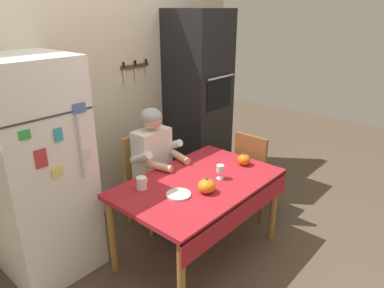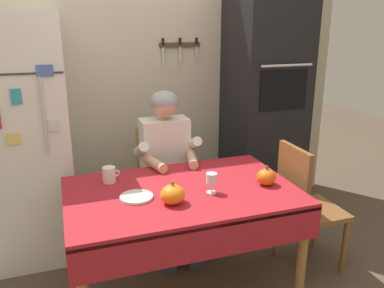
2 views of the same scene
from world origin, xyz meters
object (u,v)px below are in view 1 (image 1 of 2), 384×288
Objects in this scene: pumpkin_large at (244,160)px; refrigerator at (38,172)px; dining_table at (201,191)px; chair_behind_person at (145,176)px; wall_oven at (198,103)px; seated_person at (157,160)px; pumpkin_medium at (207,186)px; wine_glass at (220,169)px; chair_right_side at (254,171)px; coffee_mug at (142,183)px; serving_tray at (179,195)px.

refrigerator is at bearing 146.86° from pumpkin_large.
dining_table is 1.51× the size of chair_behind_person.
refrigerator is 0.86× the size of wall_oven.
seated_person is 0.77m from pumpkin_medium.
refrigerator is 14.29× the size of wine_glass.
pumpkin_large is (1.48, -0.97, -0.11)m from refrigerator.
seated_person reaches higher than pumpkin_large.
chair_right_side is 8.41× the size of coffee_mug.
dining_table is 1.51× the size of chair_right_side.
seated_person is 1.34× the size of chair_right_side.
pumpkin_medium is (-0.10, -0.15, 0.14)m from dining_table.
chair_behind_person is at bearing -5.06° from refrigerator.
chair_behind_person is 0.29m from seated_person.
coffee_mug is 1.00m from pumpkin_large.
wall_oven is 1.36m from wine_glass.
wall_oven is 18.99× the size of coffee_mug.
refrigerator is 1.34m from pumpkin_medium.
refrigerator reaches higher than wine_glass.
chair_behind_person is 0.91m from serving_tray.
pumpkin_large reaches higher than coffee_mug.
coffee_mug is at bearing -132.88° from chair_behind_person.
coffee_mug is 0.32m from serving_tray.
chair_behind_person is (1.02, -0.09, -0.39)m from refrigerator.
chair_right_side is (-0.15, -0.90, -0.54)m from wall_oven.
refrigerator is 1.10m from chair_behind_person.
pumpkin_large is at bearing -8.83° from dining_table.
pumpkin_large is at bearing -62.41° from chair_behind_person.
chair_right_side is 0.81m from wine_glass.
serving_tray is at bearing -144.93° from wall_oven.
coffee_mug is (0.55, -0.60, -0.11)m from refrigerator.
pumpkin_large is at bearing 5.92° from pumpkin_medium.
pumpkin_large is (-0.37, -0.10, 0.28)m from chair_right_side.
dining_table is at bearing 151.76° from wine_glass.
dining_table is at bearing -35.17° from coffee_mug.
seated_person is (0.07, 0.60, 0.08)m from dining_table.
dining_table is 0.55m from pumpkin_large.
chair_right_side is (0.83, -0.59, -0.23)m from seated_person.
refrigerator reaches higher than serving_tray.
pumpkin_large is (0.46, -0.87, 0.28)m from chair_behind_person.
seated_person is at bearing -90.00° from chair_behind_person.
dining_table is at bearing 171.17° from pumpkin_large.
pumpkin_medium is at bearing -103.14° from seated_person.
pumpkin_medium is 0.23m from serving_tray.
wine_glass is at bearing -41.15° from refrigerator.
chair_behind_person is at bearing 136.95° from chair_right_side.
pumpkin_large is at bearing -56.32° from seated_person.
wine_glass is 0.37m from pumpkin_large.
coffee_mug is 0.78× the size of pumpkin_medium.
pumpkin_large is (0.37, 0.00, -0.03)m from wine_glass.
chair_behind_person is (-0.98, -0.13, -0.54)m from wall_oven.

